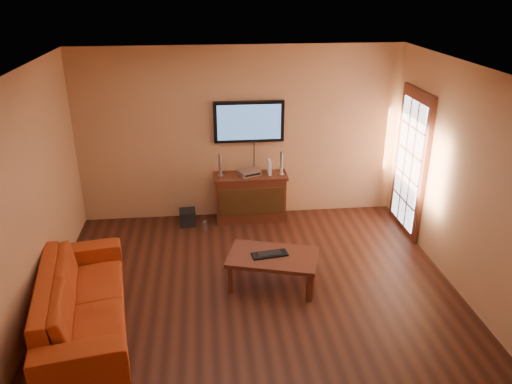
{
  "coord_description": "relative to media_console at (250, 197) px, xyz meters",
  "views": [
    {
      "loc": [
        -0.55,
        -4.94,
        3.58
      ],
      "look_at": [
        0.07,
        0.8,
        1.1
      ],
      "focal_mm": 35.0,
      "sensor_mm": 36.0,
      "label": 1
    }
  ],
  "objects": [
    {
      "name": "ground_plane",
      "position": [
        -0.14,
        -2.27,
        -0.38
      ],
      "size": [
        5.0,
        5.0,
        0.0
      ],
      "primitive_type": "plane",
      "color": "black",
      "rests_on": "ground"
    },
    {
      "name": "room_walls",
      "position": [
        -0.14,
        -1.65,
        1.31
      ],
      "size": [
        5.0,
        5.0,
        5.0
      ],
      "color": "tan",
      "rests_on": "ground"
    },
    {
      "name": "french_door",
      "position": [
        2.32,
        -0.57,
        0.67
      ],
      "size": [
        0.07,
        1.02,
        2.22
      ],
      "color": "#431A0F",
      "rests_on": "ground"
    },
    {
      "name": "media_console",
      "position": [
        0.0,
        0.0,
        0.0
      ],
      "size": [
        1.15,
        0.44,
        0.75
      ],
      "color": "#431A0F",
      "rests_on": "ground"
    },
    {
      "name": "television",
      "position": [
        0.0,
        0.18,
        1.18
      ],
      "size": [
        1.08,
        0.08,
        0.64
      ],
      "color": "black",
      "rests_on": "ground"
    },
    {
      "name": "coffee_table",
      "position": [
        0.09,
        -1.9,
        -0.01
      ],
      "size": [
        1.23,
        0.94,
        0.42
      ],
      "color": "#431A0F",
      "rests_on": "ground"
    },
    {
      "name": "sofa",
      "position": [
        -2.1,
        -2.46,
        0.06
      ],
      "size": [
        1.02,
        2.33,
        0.88
      ],
      "primitive_type": "imported",
      "rotation": [
        0.0,
        0.0,
        1.74
      ],
      "color": "#AC3913",
      "rests_on": "ground"
    },
    {
      "name": "speaker_left",
      "position": [
        -0.46,
        0.03,
        0.53
      ],
      "size": [
        0.1,
        0.1,
        0.35
      ],
      "color": "silver",
      "rests_on": "media_console"
    },
    {
      "name": "speaker_right",
      "position": [
        0.48,
        -0.01,
        0.54
      ],
      "size": [
        0.1,
        0.1,
        0.36
      ],
      "color": "silver",
      "rests_on": "media_console"
    },
    {
      "name": "av_receiver",
      "position": [
        -0.01,
        0.02,
        0.41
      ],
      "size": [
        0.38,
        0.33,
        0.07
      ],
      "primitive_type": "cube",
      "rotation": [
        0.0,
        0.0,
        0.4
      ],
      "color": "silver",
      "rests_on": "media_console"
    },
    {
      "name": "game_console",
      "position": [
        0.3,
        0.01,
        0.49
      ],
      "size": [
        0.05,
        0.17,
        0.23
      ],
      "primitive_type": "cube",
      "rotation": [
        0.0,
        0.0,
        0.01
      ],
      "color": "white",
      "rests_on": "media_console"
    },
    {
      "name": "subwoofer",
      "position": [
        -1.0,
        -0.1,
        -0.26
      ],
      "size": [
        0.26,
        0.26,
        0.25
      ],
      "primitive_type": "cube",
      "rotation": [
        0.0,
        0.0,
        0.06
      ],
      "color": "black",
      "rests_on": "ground"
    },
    {
      "name": "bottle",
      "position": [
        -0.73,
        -0.39,
        -0.29
      ],
      "size": [
        0.07,
        0.07,
        0.2
      ],
      "color": "white",
      "rests_on": "ground"
    },
    {
      "name": "keyboard",
      "position": [
        0.06,
        -1.89,
        0.05
      ],
      "size": [
        0.46,
        0.23,
        0.03
      ],
      "color": "black",
      "rests_on": "coffee_table"
    }
  ]
}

